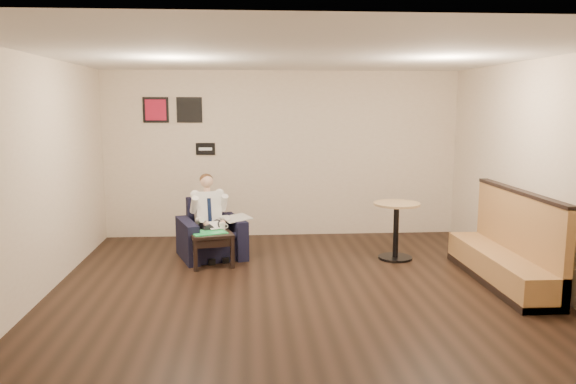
{
  "coord_description": "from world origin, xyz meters",
  "views": [
    {
      "loc": [
        -0.6,
        -6.5,
        2.24
      ],
      "look_at": [
        -0.04,
        1.2,
        1.03
      ],
      "focal_mm": 35.0,
      "sensor_mm": 36.0,
      "label": 1
    }
  ],
  "objects": [
    {
      "name": "cafe_table",
      "position": [
        1.55,
        1.34,
        0.42
      ],
      "size": [
        0.7,
        0.7,
        0.83
      ],
      "primitive_type": "cylinder",
      "rotation": [
        0.0,
        0.0,
        0.05
      ],
      "color": "tan",
      "rests_on": "ground"
    },
    {
      "name": "newspaper",
      "position": [
        -0.77,
        1.65,
        0.58
      ],
      "size": [
        0.51,
        0.57,
        0.01
      ],
      "primitive_type": "cube",
      "rotation": [
        0.0,
        0.0,
        0.37
      ],
      "color": "silver",
      "rests_on": "armchair"
    },
    {
      "name": "green_folder",
      "position": [
        -1.15,
        1.2,
        0.47
      ],
      "size": [
        0.56,
        0.48,
        0.01
      ],
      "primitive_type": "cube",
      "rotation": [
        0.0,
        0.0,
        0.36
      ],
      "color": "#29CF62",
      "rests_on": "side_table"
    },
    {
      "name": "wall_left",
      "position": [
        -3.0,
        0.0,
        1.4
      ],
      "size": [
        0.02,
        6.0,
        2.8
      ],
      "primitive_type": "cube",
      "color": "beige",
      "rests_on": "ground"
    },
    {
      "name": "coffee_mug",
      "position": [
        -0.97,
        1.39,
        0.52
      ],
      "size": [
        0.1,
        0.1,
        0.1
      ],
      "primitive_type": "cylinder",
      "rotation": [
        0.0,
        0.0,
        0.23
      ],
      "color": "white",
      "rests_on": "side_table"
    },
    {
      "name": "art_print_left",
      "position": [
        -2.1,
        2.98,
        2.15
      ],
      "size": [
        0.42,
        0.03,
        0.42
      ],
      "primitive_type": "cube",
      "color": "#B71635",
      "rests_on": "wall_back"
    },
    {
      "name": "lap_papers",
      "position": [
        -1.08,
        1.43,
        0.52
      ],
      "size": [
        0.29,
        0.33,
        0.01
      ],
      "primitive_type": "cube",
      "rotation": [
        0.0,
        0.0,
        0.39
      ],
      "color": "white",
      "rests_on": "seated_man"
    },
    {
      "name": "ground",
      "position": [
        0.0,
        0.0,
        0.0
      ],
      "size": [
        6.0,
        6.0,
        0.0
      ],
      "primitive_type": "plane",
      "color": "black",
      "rests_on": "ground"
    },
    {
      "name": "wall_front",
      "position": [
        0.0,
        -3.0,
        1.4
      ],
      "size": [
        6.0,
        0.02,
        2.8
      ],
      "primitive_type": "cube",
      "color": "beige",
      "rests_on": "ground"
    },
    {
      "name": "wall_back",
      "position": [
        0.0,
        3.0,
        1.4
      ],
      "size": [
        6.0,
        0.02,
        2.8
      ],
      "primitive_type": "cube",
      "color": "beige",
      "rests_on": "ground"
    },
    {
      "name": "side_table",
      "position": [
        -1.12,
        1.22,
        0.23
      ],
      "size": [
        0.69,
        0.69,
        0.47
      ],
      "primitive_type": "cube",
      "rotation": [
        0.0,
        0.0,
        0.23
      ],
      "color": "black",
      "rests_on": "ground"
    },
    {
      "name": "smartphone",
      "position": [
        -1.11,
        1.4,
        0.47
      ],
      "size": [
        0.15,
        0.08,
        0.01
      ],
      "primitive_type": "cube",
      "rotation": [
        0.0,
        0.0,
        0.05
      ],
      "color": "black",
      "rests_on": "side_table"
    },
    {
      "name": "banquette",
      "position": [
        2.59,
        0.16,
        0.58
      ],
      "size": [
        0.54,
        2.27,
        1.16
      ],
      "primitive_type": "cube",
      "color": "#A77640",
      "rests_on": "ground"
    },
    {
      "name": "wall_right",
      "position": [
        3.0,
        0.0,
        1.4
      ],
      "size": [
        0.02,
        6.0,
        2.8
      ],
      "primitive_type": "cube",
      "color": "beige",
      "rests_on": "ground"
    },
    {
      "name": "armchair",
      "position": [
        -1.14,
        1.63,
        0.43
      ],
      "size": [
        1.11,
        1.11,
        0.85
      ],
      "primitive_type": "cube",
      "rotation": [
        0.0,
        0.0,
        0.32
      ],
      "color": "black",
      "rests_on": "ground"
    },
    {
      "name": "seated_man",
      "position": [
        -1.11,
        1.52,
        0.58
      ],
      "size": [
        0.79,
        0.97,
        1.17
      ],
      "primitive_type": null,
      "rotation": [
        0.0,
        0.0,
        0.32
      ],
      "color": "white",
      "rests_on": "armchair"
    },
    {
      "name": "seating_sign",
      "position": [
        -1.3,
        2.98,
        1.5
      ],
      "size": [
        0.32,
        0.02,
        0.2
      ],
      "primitive_type": "cube",
      "color": "black",
      "rests_on": "wall_back"
    },
    {
      "name": "art_print_right",
      "position": [
        -1.55,
        2.98,
        2.15
      ],
      "size": [
        0.42,
        0.03,
        0.42
      ],
      "primitive_type": "cube",
      "color": "black",
      "rests_on": "wall_back"
    },
    {
      "name": "ceiling",
      "position": [
        0.0,
        0.0,
        2.8
      ],
      "size": [
        6.0,
        6.0,
        0.02
      ],
      "primitive_type": "cube",
      "color": "white",
      "rests_on": "wall_back"
    }
  ]
}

